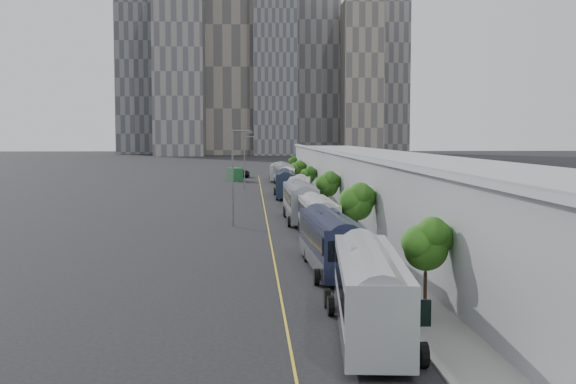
{
  "coord_description": "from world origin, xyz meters",
  "views": [
    {
      "loc": [
        -3.14,
        -27.88,
        9.03
      ],
      "look_at": [
        0.81,
        49.26,
        3.0
      ],
      "focal_mm": 45.0,
      "sensor_mm": 36.0,
      "label": 1
    }
  ],
  "objects": [
    {
      "name": "tree_3",
      "position": [
        5.74,
        83.35,
        3.04
      ],
      "size": [
        2.13,
        2.13,
        4.12
      ],
      "color": "black",
      "rests_on": "ground"
    },
    {
      "name": "skyline",
      "position": [
        -2.9,
        324.16,
        50.85
      ],
      "size": [
        145.0,
        64.0,
        120.0
      ],
      "color": "slate",
      "rests_on": "ground"
    },
    {
      "name": "street_lamp_far",
      "position": [
        -4.09,
        92.66,
        5.18
      ],
      "size": [
        2.04,
        0.22,
        8.98
      ],
      "color": "#59595E",
      "rests_on": "ground"
    },
    {
      "name": "street_lamp_near",
      "position": [
        -4.8,
        43.67,
        5.51
      ],
      "size": [
        2.04,
        0.22,
        9.62
      ],
      "color": "#59595E",
      "rests_on": "ground"
    },
    {
      "name": "shipping_container",
      "position": [
        -6.41,
        116.5,
        1.31
      ],
      "size": [
        3.33,
        5.68,
        2.63
      ],
      "primitive_type": "cube",
      "rotation": [
        0.0,
        0.0,
        0.24
      ],
      "color": "#154621",
      "rests_on": "ground"
    },
    {
      "name": "lane_line",
      "position": [
        -1.5,
        55.0,
        0.01
      ],
      "size": [
        0.12,
        160.0,
        0.02
      ],
      "primitive_type": "cube",
      "color": "gold",
      "rests_on": "ground"
    },
    {
      "name": "bus_6",
      "position": [
        2.8,
        91.81,
        1.54
      ],
      "size": [
        3.43,
        12.64,
        3.65
      ],
      "rotation": [
        0.0,
        0.0,
        -0.07
      ],
      "color": "white",
      "rests_on": "ground"
    },
    {
      "name": "bus_0",
      "position": [
        2.18,
        4.17,
        1.67
      ],
      "size": [
        3.91,
        13.7,
        3.95
      ],
      "rotation": [
        0.0,
        0.0,
        -0.09
      ],
      "color": "#9B9FA4",
      "rests_on": "ground"
    },
    {
      "name": "ground",
      "position": [
        0.0,
        0.0,
        0.0
      ],
      "size": [
        800.0,
        800.0,
        0.0
      ],
      "primitive_type": "plane",
      "color": "black",
      "rests_on": "ground"
    },
    {
      "name": "bus_4",
      "position": [
        2.79,
        61.51,
        1.64
      ],
      "size": [
        3.93,
        13.51,
        3.89
      ],
      "rotation": [
        0.0,
        0.0,
        -0.1
      ],
      "color": "#B1B5BC",
      "rests_on": "ground"
    },
    {
      "name": "bus_3",
      "position": [
        2.02,
        48.03,
        1.73
      ],
      "size": [
        3.1,
        14.04,
        4.1
      ],
      "rotation": [
        0.0,
        0.0,
        0.01
      ],
      "color": "slate",
      "rests_on": "ground"
    },
    {
      "name": "depot",
      "position": [
        12.99,
        55.0,
        3.51
      ],
      "size": [
        12.45,
        160.4,
        7.2
      ],
      "color": "gray",
      "rests_on": "ground"
    },
    {
      "name": "tree_5",
      "position": [
        6.09,
        131.91,
        3.34
      ],
      "size": [
        1.42,
        1.42,
        4.12
      ],
      "color": "black",
      "rests_on": "ground"
    },
    {
      "name": "bus_7",
      "position": [
        2.75,
        104.36,
        1.72
      ],
      "size": [
        3.13,
        14.02,
        4.08
      ],
      "rotation": [
        0.0,
        0.0,
        0.02
      ],
      "color": "gray",
      "rests_on": "ground"
    },
    {
      "name": "bus_8",
      "position": [
        1.97,
        116.86,
        1.48
      ],
      "size": [
        3.05,
        12.09,
        3.5
      ],
      "rotation": [
        0.0,
        0.0,
        -0.05
      ],
      "color": "#ADB1B7",
      "rests_on": "ground"
    },
    {
      "name": "bus_2",
      "position": [
        2.71,
        35.33,
        1.54
      ],
      "size": [
        2.81,
        12.54,
        3.65
      ],
      "rotation": [
        0.0,
        0.0,
        0.02
      ],
      "color": "#B6B6B8",
      "rests_on": "ground"
    },
    {
      "name": "tree_4",
      "position": [
        5.5,
        104.19,
        3.14
      ],
      "size": [
        2.6,
        2.6,
        4.45
      ],
      "color": "black",
      "rests_on": "ground"
    },
    {
      "name": "bus_5",
      "position": [
        1.83,
        77.74,
        1.68
      ],
      "size": [
        3.18,
        13.66,
        3.97
      ],
      "rotation": [
        0.0,
        0.0,
        -0.03
      ],
      "color": "#162032",
      "rests_on": "ground"
    },
    {
      "name": "suv",
      "position": [
        -4.99,
        128.68,
        0.82
      ],
      "size": [
        3.1,
        6.09,
        1.65
      ],
      "primitive_type": "imported",
      "rotation": [
        0.0,
        0.0,
        -0.06
      ],
      "color": "black",
      "rests_on": "ground"
    },
    {
      "name": "tree_1",
      "position": [
        5.43,
        30.11,
        3.85
      ],
      "size": [
        2.66,
        2.66,
        5.2
      ],
      "color": "black",
      "rests_on": "ground"
    },
    {
      "name": "tree_0",
      "position": [
        5.67,
        7.83,
        3.65
      ],
      "size": [
        2.25,
        2.25,
        4.8
      ],
      "color": "black",
      "rests_on": "ground"
    },
    {
      "name": "tree_2",
      "position": [
        5.57,
        53.71,
        3.67
      ],
      "size": [
        2.47,
        2.47,
        4.92
      ],
      "color": "black",
      "rests_on": "ground"
    },
    {
      "name": "bus_1",
      "position": [
        2.11,
        19.83,
        1.63
      ],
      "size": [
        3.2,
        13.32,
        3.87
      ],
      "rotation": [
        0.0,
        0.0,
        0.04
      ],
      "color": "#171C34",
      "rests_on": "ground"
    },
    {
      "name": "sidewalk",
      "position": [
        9.0,
        55.0,
        0.06
      ],
      "size": [
        10.0,
        170.0,
        0.12
      ],
      "primitive_type": "cube",
      "color": "gray",
      "rests_on": "ground"
    }
  ]
}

